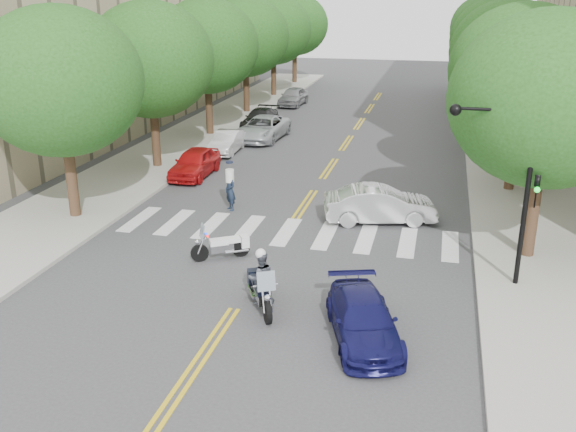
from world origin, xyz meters
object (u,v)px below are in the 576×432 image
(officer_standing, at_px, (230,191))
(convertible, at_px, (380,205))
(motorcycle_parked, at_px, (226,246))
(sedan_blue, at_px, (363,320))
(motorcycle_police, at_px, (261,282))

(officer_standing, distance_m, convertible, 6.33)
(motorcycle_parked, relative_size, sedan_blue, 0.46)
(motorcycle_parked, bearing_deg, motorcycle_police, -178.08)
(motorcycle_police, relative_size, officer_standing, 1.28)
(motorcycle_police, bearing_deg, motorcycle_parked, -83.03)
(motorcycle_parked, xyz_separation_m, officer_standing, (-1.46, 4.95, 0.39))
(convertible, bearing_deg, sedan_blue, 168.79)
(officer_standing, height_order, convertible, officer_standing)
(officer_standing, height_order, sedan_blue, officer_standing)
(officer_standing, bearing_deg, convertible, 46.27)
(motorcycle_police, bearing_deg, sedan_blue, 134.03)
(sedan_blue, bearing_deg, convertible, 75.14)
(motorcycle_parked, height_order, convertible, convertible)
(motorcycle_parked, height_order, sedan_blue, motorcycle_parked)
(motorcycle_police, distance_m, convertible, 8.65)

